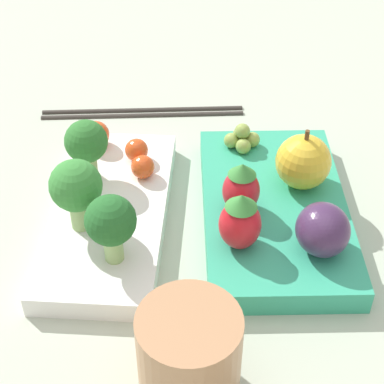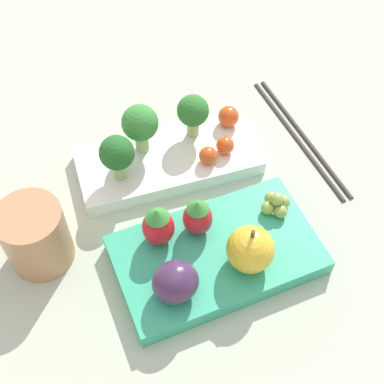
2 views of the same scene
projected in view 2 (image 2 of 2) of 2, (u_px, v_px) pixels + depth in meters
ground_plane at (191, 204)px, 0.60m from camera, size 4.00×4.00×0.00m
bento_box_savoury at (171, 159)px, 0.62m from camera, size 0.22×0.12×0.02m
bento_box_fruit at (216, 255)px, 0.54m from camera, size 0.21×0.13×0.02m
broccoli_floret_0 at (117, 154)px, 0.57m from camera, size 0.04×0.04×0.06m
broccoli_floret_1 at (140, 124)px, 0.59m from camera, size 0.04×0.04×0.06m
broccoli_floret_2 at (193, 112)px, 0.61m from camera, size 0.04×0.04×0.06m
cherry_tomato_0 at (225, 145)px, 0.61m from camera, size 0.02×0.02×0.02m
cherry_tomato_1 at (208, 155)px, 0.60m from camera, size 0.02×0.02×0.02m
cherry_tomato_2 at (228, 116)px, 0.63m from camera, size 0.03×0.03×0.03m
apple at (250, 249)px, 0.51m from camera, size 0.05×0.05×0.06m
strawberry_0 at (158, 226)px, 0.52m from camera, size 0.03×0.03×0.05m
strawberry_1 at (198, 217)px, 0.53m from camera, size 0.03×0.03×0.05m
plum at (175, 282)px, 0.49m from camera, size 0.04×0.04×0.04m
grape_cluster at (276, 204)px, 0.56m from camera, size 0.03×0.03×0.02m
drinking_cup at (36, 236)px, 0.53m from camera, size 0.07×0.07×0.07m
chopsticks_pair at (300, 136)px, 0.65m from camera, size 0.02×0.21×0.01m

